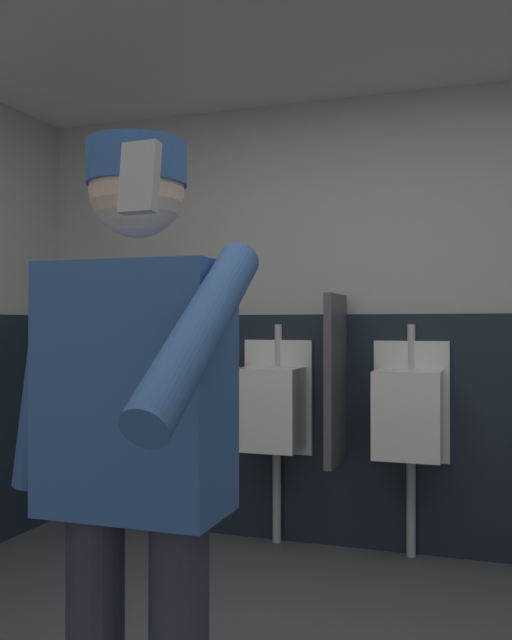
{
  "coord_description": "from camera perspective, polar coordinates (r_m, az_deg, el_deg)",
  "views": [
    {
      "loc": [
        0.6,
        -1.86,
        1.23
      ],
      "look_at": [
        -0.09,
        0.18,
        1.25
      ],
      "focal_mm": 38.5,
      "sensor_mm": 36.0,
      "label": 1
    }
  ],
  "objects": [
    {
      "name": "cell_phone",
      "position": [
        1.08,
        -9.64,
        11.59
      ],
      "size": [
        0.06,
        0.04,
        0.11
      ],
      "primitive_type": "cube",
      "rotation": [
        -0.12,
        0.0,
        -0.06
      ],
      "color": "silver"
    },
    {
      "name": "urinal_left",
      "position": [
        3.85,
        1.35,
        -7.26
      ],
      "size": [
        0.4,
        0.34,
        1.24
      ],
      "color": "white",
      "rests_on": "ground_plane"
    },
    {
      "name": "person",
      "position": [
        1.65,
        -10.05,
        -9.23
      ],
      "size": [
        0.65,
        0.6,
        1.67
      ],
      "color": "#2D3342",
      "rests_on": "ground_plane"
    },
    {
      "name": "privacy_divider_panel",
      "position": [
        3.67,
        6.63,
        -4.88
      ],
      "size": [
        0.04,
        0.4,
        0.9
      ],
      "primitive_type": "cube",
      "color": "#4C4C51"
    },
    {
      "name": "wainscot_band_back",
      "position": [
        3.89,
        9.78,
        -9.11
      ],
      "size": [
        4.1,
        0.03,
        1.3
      ],
      "primitive_type": "cube",
      "color": "#19232D",
      "rests_on": "ground_plane"
    },
    {
      "name": "wall_back",
      "position": [
        3.92,
        9.94,
        -0.09
      ],
      "size": [
        4.7,
        0.12,
        2.52
      ],
      "primitive_type": "cube",
      "color": "#B2B2AD",
      "rests_on": "ground_plane"
    },
    {
      "name": "urinal_middle",
      "position": [
        3.7,
        12.6,
        -7.53
      ],
      "size": [
        0.4,
        0.34,
        1.24
      ],
      "color": "white",
      "rests_on": "ground_plane"
    }
  ]
}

